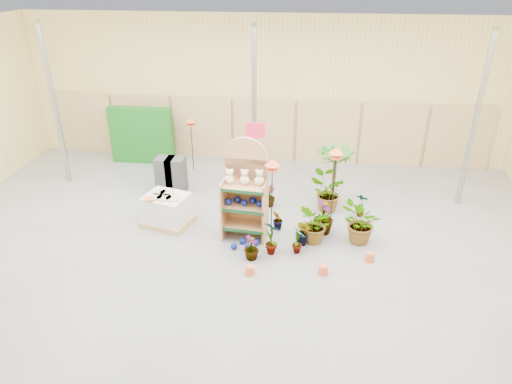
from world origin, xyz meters
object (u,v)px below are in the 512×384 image
Objects in this scene: display_shelf at (245,192)px; pallet_stack at (167,210)px; bird_table_front at (272,165)px; potted_plant_2 at (315,225)px.

pallet_stack is (-1.97, 0.21, -0.70)m from display_shelf.
bird_table_front reaches higher than potted_plant_2.
potted_plant_2 is (3.59, -0.40, 0.07)m from pallet_stack.
display_shelf is 2.10m from pallet_stack.
display_shelf is 1.21× the size of bird_table_front.
potted_plant_2 is at bearing -1.40° from display_shelf.
display_shelf reaches higher than pallet_stack.
display_shelf is at bearing 173.36° from potted_plant_2.
pallet_stack is at bearing 173.62° from potted_plant_2.
pallet_stack is 0.65× the size of bird_table_front.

